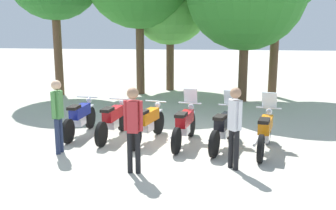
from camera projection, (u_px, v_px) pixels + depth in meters
ground_plane at (166, 142)px, 10.08m from camera, size 80.00×80.00×0.00m
motorcycle_0 at (80, 117)px, 10.71m from camera, size 0.62×2.19×0.99m
motorcycle_1 at (113, 120)px, 10.42m from camera, size 0.65×2.19×0.99m
motorcycle_2 at (148, 123)px, 10.11m from camera, size 0.79×2.15×0.99m
motorcycle_3 at (185, 124)px, 9.87m from camera, size 0.71×2.18×1.37m
motorcycle_4 at (224, 127)px, 9.59m from camera, size 0.84×2.13×1.37m
motorcycle_5 at (265, 131)px, 9.27m from camera, size 0.78×2.15×1.37m
person_0 at (58, 111)px, 9.05m from camera, size 0.25×0.41×1.77m
person_1 at (133, 123)px, 7.79m from camera, size 0.40×0.25×1.79m
person_2 at (235, 122)px, 8.03m from camera, size 0.33×0.36×1.76m
tree_2 at (170, 5)px, 17.59m from camera, size 3.66×3.66×5.78m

